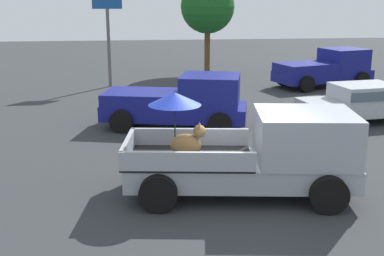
% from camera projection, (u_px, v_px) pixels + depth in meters
% --- Properties ---
extents(ground_plane, '(80.00, 80.00, 0.00)m').
position_uv_depth(ground_plane, '(239.00, 194.00, 11.35)').
color(ground_plane, '#2D3033').
extents(pickup_truck_main, '(5.26, 2.80, 2.32)m').
position_uv_depth(pickup_truck_main, '(260.00, 153.00, 11.10)').
color(pickup_truck_main, black).
rests_on(pickup_truck_main, ground).
extents(pickup_truck_red, '(5.11, 3.19, 1.80)m').
position_uv_depth(pickup_truck_red, '(327.00, 68.00, 24.46)').
color(pickup_truck_red, black).
rests_on(pickup_truck_red, ground).
extents(pickup_truck_far, '(5.09, 3.06, 1.80)m').
position_uv_depth(pickup_truck_far, '(181.00, 102.00, 16.85)').
color(pickup_truck_far, black).
rests_on(pickup_truck_far, ground).
extents(parked_sedan_near, '(4.51, 2.44, 1.33)m').
position_uv_depth(parked_sedan_near, '(362.00, 101.00, 17.67)').
color(parked_sedan_near, black).
rests_on(parked_sedan_near, ground).
extents(motel_sign, '(1.40, 0.16, 4.60)m').
position_uv_depth(motel_sign, '(108.00, 18.00, 23.82)').
color(motel_sign, '#59595B').
rests_on(motel_sign, ground).
extents(tree_by_lot, '(2.99, 2.99, 5.23)m').
position_uv_depth(tree_by_lot, '(208.00, 7.00, 27.81)').
color(tree_by_lot, brown).
rests_on(tree_by_lot, ground).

